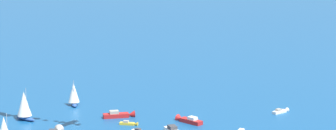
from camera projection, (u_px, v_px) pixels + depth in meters
name	position (u px, v px, depth m)	size (l,w,h in m)	color
sailboat_near_centre	(74.00, 94.00, 210.65)	(4.57, 7.14, 8.88)	#23478C
motorboat_trailing	(188.00, 120.00, 190.24)	(5.41, 9.65, 2.72)	#B21E1E
motorboat_mid_cluster	(130.00, 124.00, 187.50)	(5.29, 4.67, 1.63)	gold
motorboat_outer_ring_c	(120.00, 115.00, 196.16)	(10.34, 4.86, 2.91)	#B21E1E
sailboat_outer_ring_d	(24.00, 105.00, 192.37)	(5.96, 8.18, 10.36)	#23478C
motorboat_outer_ring_e	(281.00, 111.00, 201.86)	(6.67, 2.93, 1.88)	white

